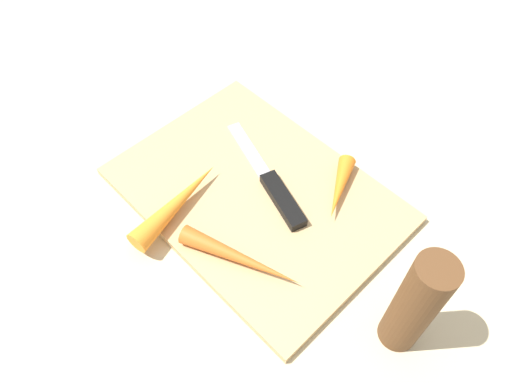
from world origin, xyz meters
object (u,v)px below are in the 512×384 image
cutting_board (256,195)px  carrot_shortest (339,188)px  pepper_grinder (415,305)px  knife (278,193)px  carrot_longest (240,258)px  carrot_medium (177,203)px

cutting_board → carrot_shortest: size_ratio=3.73×
carrot_shortest → pepper_grinder: (0.17, -0.09, 0.05)m
knife → carrot_longest: size_ratio=1.28×
knife → carrot_shortest: (0.05, 0.06, 0.01)m
knife → carrot_longest: carrot_longest is taller
carrot_longest → carrot_medium: (-0.11, -0.01, 0.00)m
cutting_board → pepper_grinder: 0.25m
cutting_board → carrot_medium: size_ratio=2.44×
knife → carrot_shortest: bearing=-113.4°
carrot_longest → pepper_grinder: pepper_grinder is taller
knife → cutting_board: bearing=53.2°
cutting_board → carrot_medium: bearing=-118.3°
carrot_shortest → cutting_board: bearing=-72.4°
knife → carrot_medium: size_ratio=1.33×
carrot_longest → carrot_shortest: 0.16m
carrot_longest → carrot_medium: 0.11m
carrot_medium → carrot_longest: bearing=-97.4°
cutting_board → carrot_shortest: bearing=45.2°
carrot_longest → carrot_medium: size_ratio=1.04×
knife → carrot_shortest: 0.08m
carrot_longest → knife: bearing=89.7°
carrot_longest → carrot_shortest: same height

